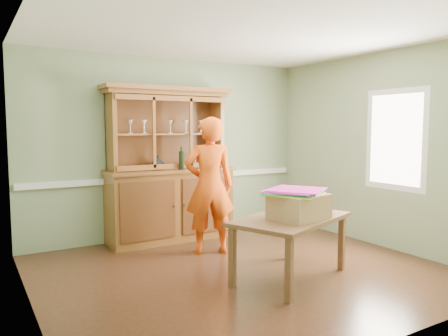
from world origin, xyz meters
TOP-DOWN VIEW (x-y plane):
  - floor at (0.00, 0.00)m, footprint 4.50×4.50m
  - ceiling at (0.00, 0.00)m, footprint 4.50×4.50m
  - wall_back at (0.00, 2.00)m, footprint 4.50×0.00m
  - wall_left at (-2.25, 0.00)m, footprint 0.00×4.00m
  - wall_right at (2.25, 0.00)m, footprint 0.00×4.00m
  - wall_front at (0.00, -2.00)m, footprint 4.50×0.00m
  - chair_rail at (0.00, 1.98)m, footprint 4.41×0.05m
  - framed_map at (-2.23, 0.30)m, footprint 0.03×0.60m
  - window_panel at (2.23, -0.30)m, footprint 0.03×0.96m
  - china_hutch at (-0.15, 1.74)m, footprint 1.91×0.63m
  - dining_table at (0.32, -0.47)m, footprint 1.57×1.26m
  - cardboard_box at (0.34, -0.58)m, footprint 0.65×0.56m
  - kite_stack at (0.30, -0.55)m, footprint 0.75×0.75m
  - person at (0.02, 0.84)m, footprint 0.76×0.62m

SIDE VIEW (x-z plane):
  - floor at x=0.00m, z-range 0.00..0.00m
  - dining_table at x=0.32m, z-range 0.26..0.95m
  - china_hutch at x=-0.15m, z-range -0.34..1.91m
  - cardboard_box at x=0.34m, z-range 0.68..0.95m
  - person at x=0.02m, z-range 0.00..1.80m
  - chair_rail at x=0.00m, z-range 0.86..0.94m
  - kite_stack at x=0.30m, z-range 0.95..1.01m
  - wall_back at x=0.00m, z-range -0.90..3.60m
  - wall_left at x=-2.25m, z-range -0.65..3.35m
  - wall_right at x=2.25m, z-range -0.65..3.35m
  - wall_front at x=0.00m, z-range -0.90..3.60m
  - window_panel at x=2.23m, z-range 0.82..2.18m
  - framed_map at x=-2.23m, z-range 1.32..1.78m
  - ceiling at x=0.00m, z-range 2.70..2.70m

